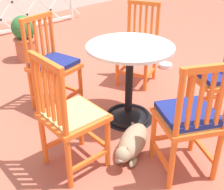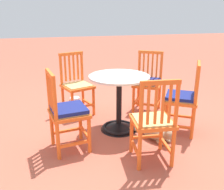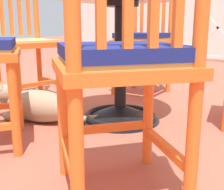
# 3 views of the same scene
# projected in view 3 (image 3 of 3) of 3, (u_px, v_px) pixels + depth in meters

# --- Properties ---
(ground_plane) EXTENTS (24.00, 24.00, 0.00)m
(ground_plane) POSITION_uv_depth(u_px,v_px,m) (131.00, 124.00, 1.68)
(ground_plane) COLOR #AD5642
(cafe_table) EXTENTS (0.76, 0.76, 0.73)m
(cafe_table) POSITION_uv_depth(u_px,v_px,m) (120.00, 74.00, 1.70)
(cafe_table) COLOR black
(cafe_table) RESTS_ON ground_plane
(orange_chair_at_corner) EXTENTS (0.55, 0.55, 0.91)m
(orange_chair_at_corner) POSITION_uv_depth(u_px,v_px,m) (123.00, 64.00, 0.88)
(orange_chair_at_corner) COLOR orange
(orange_chair_at_corner) RESTS_ON ground_plane
(orange_chair_near_fence) EXTENTS (0.46, 0.46, 0.91)m
(orange_chair_near_fence) POSITION_uv_depth(u_px,v_px,m) (144.00, 40.00, 2.37)
(orange_chair_near_fence) COLOR orange
(orange_chair_near_fence) RESTS_ON ground_plane
(orange_chair_by_planter) EXTENTS (0.43, 0.43, 0.91)m
(orange_chair_by_planter) POSITION_uv_depth(u_px,v_px,m) (26.00, 44.00, 2.08)
(orange_chair_by_planter) COLOR orange
(orange_chair_by_planter) RESTS_ON ground_plane
(tabby_cat) EXTENTS (0.63, 0.49, 0.23)m
(tabby_cat) POSITION_uv_depth(u_px,v_px,m) (34.00, 105.00, 1.73)
(tabby_cat) COLOR #9E896B
(tabby_cat) RESTS_ON ground_plane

